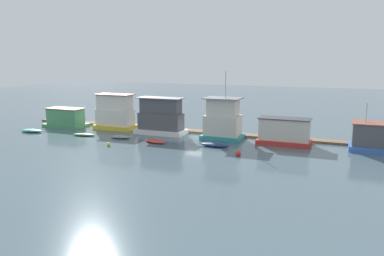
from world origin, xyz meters
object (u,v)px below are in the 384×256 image
(houseboat_white, at_px, (161,118))
(buoy_red, at_px, (238,153))
(dinghy_green, at_px, (84,135))
(buoy_yellow, at_px, (109,144))
(houseboat_green, at_px, (66,118))
(houseboat_teal, at_px, (223,121))
(houseboat_yellow, at_px, (115,113))
(dinghy_teal, at_px, (32,131))
(dinghy_navy, at_px, (215,145))
(dinghy_red, at_px, (155,141))
(houseboat_blue, at_px, (379,138))
(dinghy_grey, at_px, (121,137))
(houseboat_red, at_px, (284,132))

(houseboat_white, distance_m, buoy_red, 16.20)
(dinghy_green, distance_m, buoy_yellow, 7.94)
(houseboat_green, relative_size, houseboat_teal, 0.74)
(houseboat_white, distance_m, buoy_yellow, 10.11)
(houseboat_green, xyz_separation_m, houseboat_yellow, (8.77, 1.11, 1.13))
(dinghy_teal, height_order, dinghy_navy, dinghy_navy)
(dinghy_red, bearing_deg, houseboat_blue, 12.47)
(dinghy_grey, relative_size, dinghy_red, 0.80)
(houseboat_teal, height_order, houseboat_red, houseboat_teal)
(dinghy_green, bearing_deg, houseboat_white, 30.22)
(dinghy_teal, height_order, dinghy_green, dinghy_teal)
(houseboat_red, height_order, buoy_yellow, houseboat_red)
(houseboat_teal, distance_m, buoy_red, 9.36)
(houseboat_green, relative_size, houseboat_red, 1.01)
(houseboat_blue, distance_m, dinghy_teal, 47.98)
(dinghy_grey, distance_m, buoy_red, 17.97)
(houseboat_blue, height_order, dinghy_green, houseboat_blue)
(houseboat_green, height_order, dinghy_teal, houseboat_green)
(buoy_yellow, bearing_deg, houseboat_white, 74.32)
(houseboat_blue, height_order, dinghy_teal, houseboat_blue)
(houseboat_white, xyz_separation_m, dinghy_red, (1.88, -5.52, -2.17))
(houseboat_teal, relative_size, dinghy_grey, 3.22)
(dinghy_teal, bearing_deg, houseboat_white, 18.66)
(buoy_yellow, bearing_deg, dinghy_red, 41.30)
(houseboat_white, relative_size, houseboat_blue, 1.13)
(dinghy_teal, relative_size, dinghy_grey, 1.27)
(dinghy_navy, bearing_deg, houseboat_red, 31.00)
(houseboat_white, distance_m, houseboat_red, 17.86)
(dinghy_navy, xyz_separation_m, buoy_red, (3.86, -3.20, 0.05))
(houseboat_white, height_order, dinghy_teal, houseboat_white)
(houseboat_green, relative_size, houseboat_white, 0.92)
(houseboat_blue, distance_m, dinghy_navy, 19.63)
(dinghy_teal, bearing_deg, houseboat_yellow, 33.63)
(houseboat_teal, bearing_deg, dinghy_green, -164.05)
(houseboat_teal, distance_m, buoy_yellow, 15.57)
(buoy_yellow, bearing_deg, buoy_red, 4.95)
(houseboat_teal, xyz_separation_m, houseboat_blue, (19.36, 0.56, -0.88))
(houseboat_red, height_order, dinghy_teal, houseboat_red)
(houseboat_white, bearing_deg, houseboat_blue, 0.89)
(dinghy_navy, bearing_deg, dinghy_teal, -177.19)
(houseboat_white, distance_m, houseboat_teal, 9.52)
(dinghy_green, height_order, buoy_red, buoy_red)
(dinghy_red, xyz_separation_m, buoy_yellow, (-4.55, -3.99, 0.04))
(houseboat_yellow, height_order, buoy_red, houseboat_yellow)
(buoy_red, bearing_deg, dinghy_navy, 140.27)
(buoy_red, bearing_deg, buoy_yellow, -175.05)
(buoy_red, bearing_deg, houseboat_green, 166.25)
(houseboat_teal, bearing_deg, buoy_yellow, -142.35)
(houseboat_green, xyz_separation_m, dinghy_grey, (13.23, -4.43, -1.19))
(houseboat_yellow, distance_m, houseboat_blue, 37.16)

